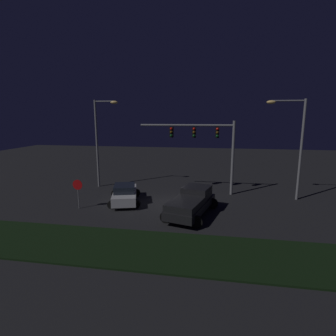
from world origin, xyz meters
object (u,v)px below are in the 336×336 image
object	(u,v)px
traffic_signal_gantry	(205,139)
street_lamp_left	(101,134)
car_sedan	(125,193)
stop_sign	(78,188)
pickup_truck	(192,201)
street_lamp_right	(294,137)

from	to	relation	value
traffic_signal_gantry	street_lamp_left	xyz separation A→B (m)	(-9.95, 0.75, 0.35)
traffic_signal_gantry	street_lamp_left	size ratio (longest dim) A/B	0.99
car_sedan	stop_sign	bearing A→B (deg)	108.07
car_sedan	street_lamp_left	bearing A→B (deg)	24.61
pickup_truck	car_sedan	xyz separation A→B (m)	(-5.54, 1.83, -0.26)
pickup_truck	stop_sign	size ratio (longest dim) A/B	2.57
street_lamp_left	street_lamp_right	distance (m)	17.14
car_sedan	street_lamp_left	world-z (taller)	street_lamp_left
traffic_signal_gantry	street_lamp_left	bearing A→B (deg)	175.72
traffic_signal_gantry	stop_sign	bearing A→B (deg)	-148.29
street_lamp_right	stop_sign	size ratio (longest dim) A/B	3.69
car_sedan	street_lamp_left	xyz separation A→B (m)	(-3.75, 4.43, 4.51)
pickup_truck	car_sedan	size ratio (longest dim) A/B	1.21
pickup_truck	street_lamp_left	distance (m)	11.98
car_sedan	street_lamp_right	bearing A→B (deg)	-92.62
street_lamp_right	stop_sign	xyz separation A→B (m)	(-16.30, -5.06, -3.65)
pickup_truck	street_lamp_left	xyz separation A→B (m)	(-9.29, 6.26, 4.25)
pickup_truck	street_lamp_left	bearing A→B (deg)	71.14
pickup_truck	street_lamp_right	xyz separation A→B (m)	(7.80, 4.91, 4.21)
street_lamp_right	stop_sign	world-z (taller)	street_lamp_right
pickup_truck	street_lamp_right	world-z (taller)	street_lamp_right
traffic_signal_gantry	street_lamp_left	world-z (taller)	street_lamp_left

